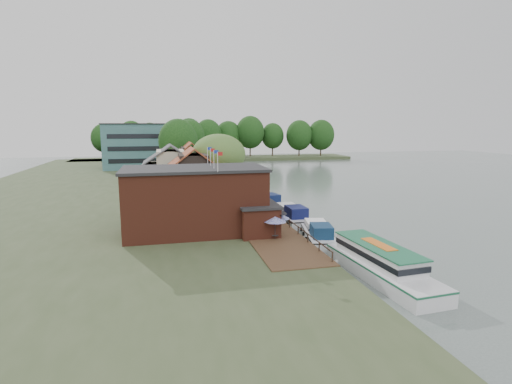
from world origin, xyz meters
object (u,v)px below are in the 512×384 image
cottage_b (171,170)px  umbrella_1 (278,224)px  willow (219,166)px  umbrella_3 (265,210)px  umbrella_5 (254,201)px  cruiser_1 (291,213)px  umbrella_0 (275,228)px  umbrella_2 (266,216)px  cruiser_2 (265,199)px  tour_boat (382,262)px  cruiser_0 (318,231)px  swan (336,261)px  cottage_a (193,177)px  umbrella_4 (255,208)px  cottage_c (191,165)px  hotel_block (152,146)px  pub (213,199)px

cottage_b → umbrella_1: bearing=-69.8°
willow → umbrella_3: willow is taller
umbrella_5 → cruiser_1: 5.77m
umbrella_1 → umbrella_0: bearing=-118.9°
cottage_b → umbrella_5: (10.89, -15.44, -2.96)m
umbrella_2 → cruiser_2: 16.55m
umbrella_5 → tour_boat: umbrella_5 is taller
umbrella_3 → cruiser_0: umbrella_3 is taller
willow → cruiser_2: 9.20m
cruiser_0 → umbrella_1: bearing=-164.9°
umbrella_2 → swan: size_ratio=5.40×
cottage_a → cruiser_2: 12.03m
umbrella_4 → cruiser_0: (5.14, -8.85, -1.13)m
cruiser_0 → swan: size_ratio=21.85×
umbrella_1 → cottage_c: bearing=99.8°
cruiser_0 → tour_boat: size_ratio=0.73×
umbrella_2 → umbrella_0: bearing=-94.9°
cottage_a → umbrella_1: 20.40m
cottage_c → tour_boat: (12.37, -48.91, -3.81)m
tour_boat → cruiser_1: bearing=89.3°
cottage_c → swan: bearing=-77.2°
umbrella_0 → cruiser_1: size_ratio=0.23×
umbrella_0 → cruiser_0: 5.79m
umbrella_0 → umbrella_5: 14.64m
hotel_block → umbrella_2: bearing=-78.6°
cottage_c → umbrella_5: cottage_c is taller
umbrella_0 → umbrella_4: size_ratio=1.00×
umbrella_3 → umbrella_5: (-0.01, 6.00, 0.00)m
pub → hotel_block: (-8.00, 71.00, 2.50)m
willow → umbrella_5: size_ratio=4.35×
pub → cottage_b: cottage_b is taller
cottage_b → umbrella_2: (10.27, -24.73, -2.96)m
pub → umbrella_2: bearing=2.4°
cottage_a → umbrella_4: cottage_a is taller
cottage_c → umbrella_4: 29.39m
hotel_block → umbrella_2: (14.27, -70.73, -4.86)m
umbrella_2 → umbrella_5: size_ratio=0.99×
umbrella_1 → cruiser_0: umbrella_1 is taller
cruiser_2 → tour_boat: tour_boat is taller
cottage_c → umbrella_0: cottage_c is taller
cruiser_2 → willow: bearing=138.5°
cottage_b → willow: bearing=-33.7°
cruiser_0 → cruiser_2: 19.76m
willow → umbrella_2: willow is taller
umbrella_1 → cruiser_0: bearing=3.3°
umbrella_0 → tour_boat: (6.55, -9.87, -0.85)m
umbrella_4 → swan: 16.71m
cottage_c → hotel_block: bearing=102.2°
cottage_c → umbrella_2: bearing=-79.5°
umbrella_2 → swan: (3.87, -10.94, -2.07)m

